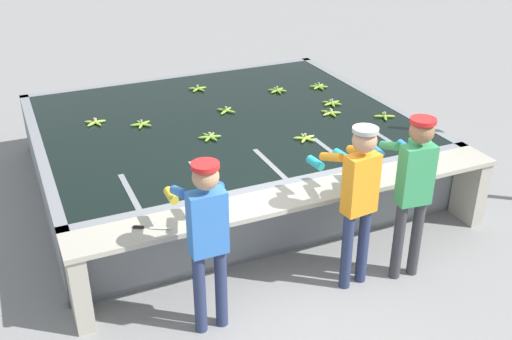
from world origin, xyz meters
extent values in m
plane|color=gray|center=(0.00, 0.00, 0.00)|extent=(80.00, 80.00, 0.00)
cube|color=gray|center=(0.00, 2.43, 0.03)|extent=(4.66, 3.95, 0.06)
cube|color=gray|center=(0.00, 0.51, 0.42)|extent=(4.66, 0.12, 0.84)
cube|color=gray|center=(0.00, 4.34, 0.42)|extent=(4.66, 0.12, 0.84)
cube|color=gray|center=(-2.27, 2.43, 0.42)|extent=(0.12, 3.95, 0.84)
cube|color=gray|center=(2.27, 2.43, 0.42)|extent=(0.12, 3.95, 0.84)
cube|color=black|center=(0.00, 2.43, 0.45)|extent=(4.42, 3.71, 0.77)
cube|color=gray|center=(-1.55, 0.97, 0.42)|extent=(0.06, 0.80, 0.84)
cube|color=gray|center=(-0.78, 0.97, 0.42)|extent=(0.06, 0.80, 0.84)
cube|color=gray|center=(0.00, 0.97, 0.42)|extent=(0.06, 0.80, 0.84)
cube|color=gray|center=(0.78, 0.97, 0.42)|extent=(0.06, 0.80, 0.84)
cube|color=gray|center=(1.55, 0.97, 0.42)|extent=(0.06, 0.80, 0.84)
cube|color=#A8A393|center=(0.00, 0.23, 0.81)|extent=(4.66, 0.45, 0.05)
cube|color=#A8A393|center=(-2.23, 0.23, 0.39)|extent=(0.16, 0.41, 0.79)
cube|color=#A8A393|center=(2.23, 0.23, 0.39)|extent=(0.16, 0.41, 0.79)
cylinder|color=navy|center=(-1.28, -0.33, 0.41)|extent=(0.11, 0.11, 0.82)
cylinder|color=navy|center=(-1.08, -0.33, 0.41)|extent=(0.11, 0.11, 0.82)
cube|color=blue|center=(-1.18, -0.33, 1.11)|extent=(0.32, 0.17, 0.58)
sphere|color=tan|center=(-1.18, -0.33, 1.53)|extent=(0.22, 0.22, 0.22)
cylinder|color=red|center=(-1.18, -0.33, 1.64)|extent=(0.23, 0.23, 0.04)
cylinder|color=blue|center=(-1.34, -0.08, 1.31)|extent=(0.08, 0.31, 0.18)
cylinder|color=gold|center=(-1.34, 0.17, 1.14)|extent=(0.08, 0.20, 0.08)
cylinder|color=blue|center=(-1.02, -0.08, 1.31)|extent=(0.08, 0.31, 0.18)
cylinder|color=gold|center=(-1.02, 0.17, 1.14)|extent=(0.08, 0.20, 0.08)
cylinder|color=navy|center=(0.23, -0.31, 0.42)|extent=(0.11, 0.11, 0.83)
cylinder|color=navy|center=(0.43, -0.29, 0.42)|extent=(0.11, 0.11, 0.83)
cube|color=orange|center=(0.33, -0.30, 1.13)|extent=(0.34, 0.20, 0.59)
sphere|color=tan|center=(0.33, -0.30, 1.57)|extent=(0.23, 0.23, 0.23)
cylinder|color=#9E9E99|center=(0.33, -0.30, 1.67)|extent=(0.24, 0.24, 0.04)
cylinder|color=orange|center=(0.15, -0.07, 1.34)|extent=(0.11, 0.32, 0.18)
cylinder|color=#1EA3AD|center=(0.12, 0.18, 1.17)|extent=(0.10, 0.21, 0.08)
cylinder|color=orange|center=(0.46, -0.03, 1.34)|extent=(0.11, 0.32, 0.18)
cylinder|color=#1EA3AD|center=(0.44, 0.22, 1.17)|extent=(0.10, 0.21, 0.08)
cylinder|color=#38383D|center=(0.78, -0.38, 0.42)|extent=(0.11, 0.11, 0.85)
cylinder|color=#38383D|center=(0.98, -0.40, 0.42)|extent=(0.11, 0.11, 0.85)
cube|color=#38995B|center=(0.88, -0.39, 1.15)|extent=(0.34, 0.21, 0.60)
sphere|color=#896042|center=(0.88, -0.39, 1.59)|extent=(0.23, 0.23, 0.23)
cylinder|color=red|center=(0.88, -0.39, 1.70)|extent=(0.24, 0.24, 0.04)
cylinder|color=#38995B|center=(0.75, -0.12, 1.36)|extent=(0.12, 0.32, 0.18)
cylinder|color=teal|center=(0.78, 0.13, 1.20)|extent=(0.11, 0.21, 0.08)
cylinder|color=#38995B|center=(1.07, -0.16, 1.36)|extent=(0.12, 0.32, 0.18)
cylinder|color=teal|center=(1.10, 0.09, 1.20)|extent=(0.11, 0.21, 0.08)
ellipsoid|color=#7FAD33|center=(0.10, 2.65, 0.85)|extent=(0.14, 0.15, 0.04)
ellipsoid|color=#7FAD33|center=(0.09, 2.58, 0.85)|extent=(0.15, 0.14, 0.04)
ellipsoid|color=#7FAD33|center=(0.17, 2.57, 0.85)|extent=(0.14, 0.15, 0.04)
ellipsoid|color=#7FAD33|center=(0.17, 2.65, 0.85)|extent=(0.15, 0.14, 0.04)
cylinder|color=tan|center=(0.13, 2.61, 0.89)|extent=(0.03, 0.03, 0.04)
ellipsoid|color=#9EC642|center=(-1.58, 2.94, 0.85)|extent=(0.16, 0.12, 0.04)
ellipsoid|color=#9EC642|center=(-1.58, 2.87, 0.85)|extent=(0.15, 0.13, 0.04)
ellipsoid|color=#9EC642|center=(-1.52, 2.86, 0.85)|extent=(0.09, 0.17, 0.04)
ellipsoid|color=#9EC642|center=(-1.48, 2.91, 0.85)|extent=(0.17, 0.04, 0.04)
ellipsoid|color=#9EC642|center=(-1.52, 2.96, 0.85)|extent=(0.08, 0.17, 0.04)
cylinder|color=tan|center=(-1.53, 2.91, 0.89)|extent=(0.03, 0.03, 0.04)
ellipsoid|color=#9EC642|center=(0.69, 1.34, 0.85)|extent=(0.11, 0.17, 0.04)
ellipsoid|color=#9EC642|center=(0.72, 1.40, 0.85)|extent=(0.17, 0.06, 0.04)
ellipsoid|color=#9EC642|center=(0.67, 1.44, 0.85)|extent=(0.06, 0.17, 0.04)
ellipsoid|color=#9EC642|center=(0.61, 1.41, 0.85)|extent=(0.17, 0.11, 0.04)
ellipsoid|color=#9EC642|center=(0.63, 1.35, 0.85)|extent=(0.14, 0.15, 0.04)
cylinder|color=tan|center=(0.66, 1.39, 0.89)|extent=(0.03, 0.03, 0.04)
ellipsoid|color=#93BC3D|center=(1.36, 1.93, 0.85)|extent=(0.04, 0.17, 0.04)
ellipsoid|color=#93BC3D|center=(1.41, 1.96, 0.85)|extent=(0.17, 0.09, 0.04)
ellipsoid|color=#93BC3D|center=(1.39, 2.03, 0.85)|extent=(0.13, 0.16, 0.04)
ellipsoid|color=#93BC3D|center=(1.33, 2.03, 0.85)|extent=(0.13, 0.16, 0.04)
ellipsoid|color=#93BC3D|center=(1.31, 1.97, 0.85)|extent=(0.17, 0.08, 0.04)
cylinder|color=tan|center=(1.36, 1.98, 0.89)|extent=(0.03, 0.03, 0.04)
ellipsoid|color=#75A333|center=(1.15, 3.04, 0.85)|extent=(0.16, 0.13, 0.04)
ellipsoid|color=#75A333|center=(1.16, 3.09, 0.85)|extent=(0.17, 0.11, 0.04)
ellipsoid|color=#75A333|center=(1.11, 3.12, 0.85)|extent=(0.05, 0.17, 0.04)
ellipsoid|color=#75A333|center=(1.06, 3.10, 0.85)|extent=(0.16, 0.13, 0.04)
ellipsoid|color=#75A333|center=(1.06, 3.05, 0.85)|extent=(0.17, 0.11, 0.04)
ellipsoid|color=#75A333|center=(1.10, 3.01, 0.85)|extent=(0.05, 0.17, 0.04)
cylinder|color=tan|center=(1.11, 3.07, 0.89)|extent=(0.03, 0.03, 0.04)
ellipsoid|color=#8CB738|center=(1.99, 1.57, 0.85)|extent=(0.17, 0.11, 0.04)
ellipsoid|color=#8CB738|center=(1.96, 1.64, 0.85)|extent=(0.11, 0.17, 0.04)
ellipsoid|color=#8CB738|center=(1.89, 1.62, 0.85)|extent=(0.17, 0.11, 0.04)
ellipsoid|color=#8CB738|center=(1.92, 1.54, 0.85)|extent=(0.11, 0.17, 0.04)
cylinder|color=tan|center=(1.94, 1.59, 0.89)|extent=(0.03, 0.03, 0.04)
ellipsoid|color=#7FAD33|center=(1.52, 2.33, 0.85)|extent=(0.14, 0.15, 0.04)
ellipsoid|color=#7FAD33|center=(1.51, 2.28, 0.85)|extent=(0.17, 0.07, 0.04)
ellipsoid|color=#7FAD33|center=(1.55, 2.24, 0.85)|extent=(0.08, 0.17, 0.04)
ellipsoid|color=#7FAD33|center=(1.60, 2.25, 0.85)|extent=(0.14, 0.15, 0.04)
ellipsoid|color=#7FAD33|center=(1.62, 2.30, 0.85)|extent=(0.17, 0.07, 0.04)
ellipsoid|color=#7FAD33|center=(1.58, 2.34, 0.85)|extent=(0.08, 0.17, 0.04)
cylinder|color=tan|center=(1.56, 2.29, 0.89)|extent=(0.03, 0.03, 0.04)
ellipsoid|color=#7FAD33|center=(1.69, 2.94, 0.85)|extent=(0.16, 0.12, 0.04)
ellipsoid|color=#7FAD33|center=(1.74, 2.92, 0.85)|extent=(0.04, 0.17, 0.04)
ellipsoid|color=#7FAD33|center=(1.79, 2.95, 0.85)|extent=(0.17, 0.11, 0.04)
ellipsoid|color=#7FAD33|center=(1.78, 3.00, 0.85)|extent=(0.16, 0.12, 0.04)
ellipsoid|color=#7FAD33|center=(1.74, 3.03, 0.85)|extent=(0.04, 0.17, 0.04)
ellipsoid|color=#7FAD33|center=(1.69, 3.00, 0.85)|extent=(0.17, 0.11, 0.04)
cylinder|color=tan|center=(1.74, 2.97, 0.89)|extent=(0.03, 0.03, 0.04)
ellipsoid|color=#7FAD33|center=(-1.03, 2.56, 0.85)|extent=(0.11, 0.17, 0.04)
ellipsoid|color=#7FAD33|center=(-0.97, 2.57, 0.85)|extent=(0.15, 0.14, 0.04)
ellipsoid|color=#7FAD33|center=(-0.96, 2.63, 0.85)|extent=(0.17, 0.11, 0.04)
ellipsoid|color=#7FAD33|center=(-1.02, 2.66, 0.85)|extent=(0.07, 0.17, 0.04)
ellipsoid|color=#7FAD33|center=(-1.07, 2.61, 0.85)|extent=(0.17, 0.06, 0.04)
cylinder|color=tan|center=(-1.01, 2.61, 0.89)|extent=(0.03, 0.03, 0.04)
ellipsoid|color=#75A333|center=(-0.42, 1.90, 0.85)|extent=(0.17, 0.07, 0.04)
ellipsoid|color=#75A333|center=(-0.40, 1.84, 0.85)|extent=(0.14, 0.15, 0.04)
ellipsoid|color=#75A333|center=(-0.35, 1.83, 0.85)|extent=(0.09, 0.17, 0.04)
ellipsoid|color=#75A333|center=(-0.31, 1.87, 0.85)|extent=(0.17, 0.07, 0.04)
ellipsoid|color=#75A333|center=(-0.33, 1.92, 0.85)|extent=(0.14, 0.15, 0.04)
ellipsoid|color=#75A333|center=(-0.38, 1.94, 0.85)|extent=(0.09, 0.17, 0.04)
cylinder|color=tan|center=(-0.36, 1.88, 0.89)|extent=(0.03, 0.03, 0.04)
ellipsoid|color=#7FAD33|center=(0.03, 3.63, 0.85)|extent=(0.17, 0.12, 0.04)
ellipsoid|color=#7FAD33|center=(0.04, 3.57, 0.85)|extent=(0.15, 0.14, 0.04)
ellipsoid|color=#7FAD33|center=(0.10, 3.56, 0.85)|extent=(0.10, 0.17, 0.04)
ellipsoid|color=#7FAD33|center=(0.13, 3.61, 0.85)|extent=(0.17, 0.05, 0.04)
ellipsoid|color=#7FAD33|center=(0.09, 3.66, 0.85)|extent=(0.07, 0.17, 0.04)
cylinder|color=tan|center=(0.08, 3.61, 0.89)|extent=(0.03, 0.03, 0.04)
cube|color=silver|center=(-1.46, 0.16, 0.85)|extent=(0.19, 0.12, 0.00)
cube|color=black|center=(-1.64, 0.25, 0.85)|extent=(0.10, 0.07, 0.02)
camera|label=1|loc=(-2.52, -4.35, 3.73)|focal=42.00mm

